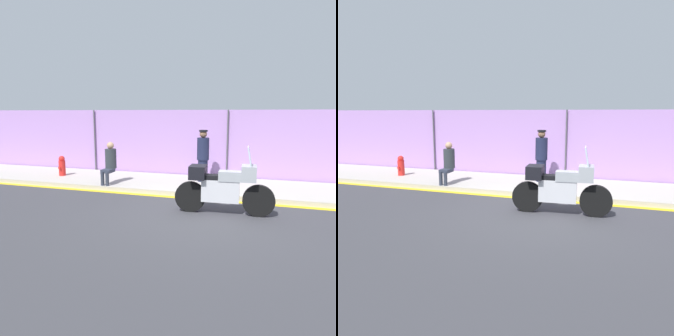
# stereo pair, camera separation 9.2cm
# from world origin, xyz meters

# --- Properties ---
(ground_plane) EXTENTS (120.00, 120.00, 0.00)m
(ground_plane) POSITION_xyz_m (0.00, 0.00, 0.00)
(ground_plane) COLOR #38383D
(sidewalk) EXTENTS (36.66, 2.50, 0.14)m
(sidewalk) POSITION_xyz_m (0.00, 2.58, 0.07)
(sidewalk) COLOR #ADA89E
(sidewalk) RESTS_ON ground_plane
(curb_paint_stripe) EXTENTS (36.66, 0.18, 0.01)m
(curb_paint_stripe) POSITION_xyz_m (0.00, 1.24, 0.00)
(curb_paint_stripe) COLOR gold
(curb_paint_stripe) RESTS_ON ground_plane
(storefront_fence) EXTENTS (34.83, 0.17, 2.37)m
(storefront_fence) POSITION_xyz_m (0.00, 3.92, 1.18)
(storefront_fence) COLOR #AD7FC6
(storefront_fence) RESTS_ON ground_plane
(motorcycle) EXTENTS (2.24, 0.58, 1.55)m
(motorcycle) POSITION_xyz_m (0.39, 0.17, 0.63)
(motorcycle) COLOR black
(motorcycle) RESTS_ON ground_plane
(officer_standing) EXTENTS (0.37, 0.37, 1.61)m
(officer_standing) POSITION_xyz_m (-0.63, 2.93, 0.96)
(officer_standing) COLOR #191E38
(officer_standing) RESTS_ON sidewalk
(person_seated_on_curb) EXTENTS (0.34, 0.64, 1.26)m
(person_seated_on_curb) POSITION_xyz_m (-3.27, 1.78, 0.84)
(person_seated_on_curb) COLOR #2D3342
(person_seated_on_curb) RESTS_ON sidewalk
(fire_hydrant) EXTENTS (0.23, 0.28, 0.68)m
(fire_hydrant) POSITION_xyz_m (-5.43, 2.42, 0.47)
(fire_hydrant) COLOR red
(fire_hydrant) RESTS_ON sidewalk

